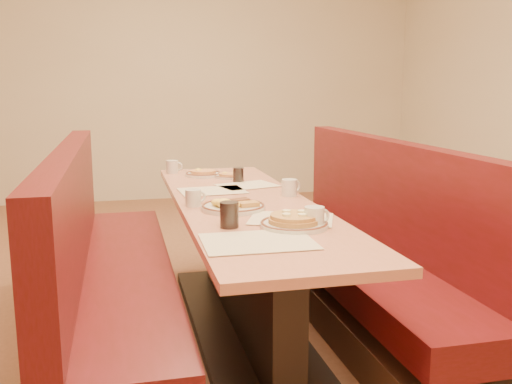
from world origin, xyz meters
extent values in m
plane|color=#9E6647|center=(0.00, 0.00, 0.00)|extent=(8.00, 8.00, 0.00)
cube|color=beige|center=(0.00, 4.00, 1.40)|extent=(6.00, 0.04, 2.80)
cube|color=black|center=(0.00, 0.00, 0.03)|extent=(0.55, 1.88, 0.06)
cube|color=black|center=(0.00, 0.00, 0.35)|extent=(0.15, 1.75, 0.71)
cube|color=tan|center=(0.00, 0.00, 0.73)|extent=(0.70, 2.50, 0.04)
cube|color=#4C3326|center=(-0.68, 0.00, 0.10)|extent=(0.55, 2.50, 0.20)
cube|color=#590F15|center=(-0.68, 0.00, 0.37)|extent=(0.55, 2.50, 0.16)
cube|color=#590F15|center=(-0.89, 0.00, 0.75)|extent=(0.12, 2.50, 0.60)
cube|color=#4C3326|center=(0.68, 0.00, 0.10)|extent=(0.55, 2.50, 0.20)
cube|color=#590F15|center=(0.68, 0.00, 0.37)|extent=(0.55, 2.50, 0.16)
cube|color=#590F15|center=(0.89, 0.00, 0.75)|extent=(0.12, 2.50, 0.60)
cube|color=beige|center=(-0.12, -0.81, 0.75)|extent=(0.44, 0.34, 0.00)
cube|color=beige|center=(0.12, -0.47, 0.75)|extent=(0.46, 0.41, 0.00)
cube|color=beige|center=(-0.12, 0.33, 0.75)|extent=(0.39, 0.30, 0.00)
cube|color=beige|center=(0.12, 0.46, 0.75)|extent=(0.40, 0.34, 0.00)
cylinder|color=silver|center=(0.09, -0.61, 0.76)|extent=(0.30, 0.30, 0.02)
torus|color=brown|center=(0.09, -0.61, 0.77)|extent=(0.30, 0.30, 0.01)
cylinder|color=#BA9142|center=(0.09, -0.61, 0.78)|extent=(0.23, 0.23, 0.02)
cylinder|color=#BA9142|center=(0.09, -0.61, 0.80)|extent=(0.21, 0.21, 0.02)
cylinder|color=#FFF2A6|center=(0.13, -0.58, 0.81)|extent=(0.04, 0.04, 0.01)
cylinder|color=#FFF2A6|center=(0.07, -0.56, 0.81)|extent=(0.04, 0.04, 0.01)
cylinder|color=#FFF2A6|center=(0.05, -0.63, 0.81)|extent=(0.04, 0.04, 0.01)
cylinder|color=#FFF2A6|center=(0.11, -0.65, 0.81)|extent=(0.04, 0.04, 0.01)
cylinder|color=silver|center=(-0.10, -0.19, 0.76)|extent=(0.32, 0.32, 0.02)
torus|color=brown|center=(-0.10, -0.19, 0.77)|extent=(0.32, 0.32, 0.01)
ellipsoid|color=yellow|center=(-0.15, -0.22, 0.79)|extent=(0.08, 0.08, 0.04)
ellipsoid|color=yellow|center=(-0.11, -0.26, 0.79)|extent=(0.07, 0.07, 0.04)
ellipsoid|color=yellow|center=(-0.17, -0.18, 0.79)|extent=(0.06, 0.06, 0.04)
cylinder|color=brown|center=(-0.06, -0.17, 0.78)|extent=(0.12, 0.06, 0.03)
cylinder|color=brown|center=(-0.07, -0.13, 0.78)|extent=(0.12, 0.06, 0.03)
cube|color=#DE8845|center=(-0.03, -0.23, 0.78)|extent=(0.11, 0.08, 0.02)
cylinder|color=silver|center=(0.07, 0.80, 0.76)|extent=(0.19, 0.19, 0.01)
torus|color=brown|center=(0.07, 0.80, 0.76)|extent=(0.19, 0.19, 0.01)
cylinder|color=#DD854E|center=(0.07, 0.80, 0.77)|extent=(0.13, 0.13, 0.01)
ellipsoid|color=yellow|center=(0.05, 0.82, 0.78)|extent=(0.04, 0.04, 0.02)
cylinder|color=silver|center=(-0.09, 0.92, 0.76)|extent=(0.25, 0.25, 0.02)
torus|color=brown|center=(-0.09, 0.92, 0.77)|extent=(0.24, 0.24, 0.01)
cylinder|color=#DD854E|center=(-0.09, 0.92, 0.78)|extent=(0.17, 0.17, 0.02)
ellipsoid|color=yellow|center=(-0.12, 0.94, 0.79)|extent=(0.05, 0.05, 0.03)
cylinder|color=silver|center=(0.17, -0.64, 0.80)|extent=(0.09, 0.09, 0.09)
torus|color=silver|center=(0.22, -0.63, 0.80)|extent=(0.07, 0.03, 0.07)
cylinder|color=black|center=(0.17, -0.64, 0.84)|extent=(0.07, 0.07, 0.01)
cylinder|color=silver|center=(-0.28, -0.07, 0.79)|extent=(0.08, 0.08, 0.09)
torus|color=silver|center=(-0.24, -0.05, 0.79)|extent=(0.06, 0.04, 0.06)
cylinder|color=black|center=(-0.28, -0.07, 0.83)|extent=(0.07, 0.07, 0.01)
cylinder|color=silver|center=(0.28, 0.09, 0.80)|extent=(0.09, 0.09, 0.09)
torus|color=silver|center=(0.32, 0.11, 0.80)|extent=(0.07, 0.04, 0.07)
cylinder|color=black|center=(0.28, 0.09, 0.84)|extent=(0.07, 0.07, 0.01)
cylinder|color=silver|center=(-0.28, 1.10, 0.79)|extent=(0.08, 0.08, 0.09)
torus|color=silver|center=(-0.24, 1.09, 0.79)|extent=(0.06, 0.02, 0.06)
cylinder|color=black|center=(-0.28, 1.10, 0.83)|extent=(0.07, 0.07, 0.01)
cylinder|color=black|center=(-0.18, -0.55, 0.81)|extent=(0.08, 0.08, 0.11)
cylinder|color=silver|center=(-0.18, -0.55, 0.81)|extent=(0.08, 0.08, 0.11)
cylinder|color=black|center=(0.10, 0.61, 0.80)|extent=(0.06, 0.06, 0.09)
cylinder|color=silver|center=(0.10, 0.61, 0.80)|extent=(0.07, 0.07, 0.09)
camera|label=1|loc=(-0.64, -2.92, 1.36)|focal=40.00mm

